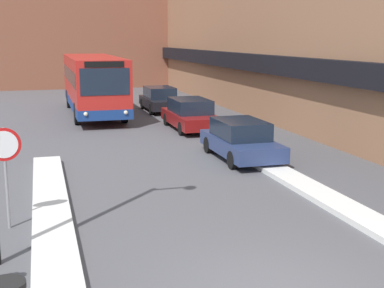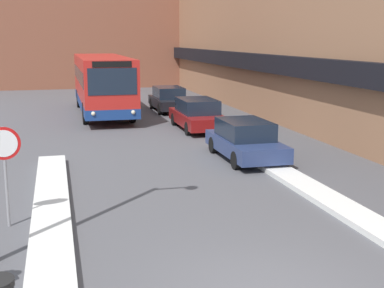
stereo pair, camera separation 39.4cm
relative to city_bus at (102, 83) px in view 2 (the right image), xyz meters
name	(u,v)px [view 2 (the right image)]	position (x,y,z in m)	size (l,w,h in m)	color
building_row_right	(272,28)	(10.73, 0.94, 3.14)	(5.50, 60.00, 9.93)	#996B4C
snow_bank_left	(51,253)	(-2.85, -20.57, -1.69)	(0.90, 17.53, 0.21)	silver
snow_bank_right	(338,205)	(4.35, -19.04, -1.72)	(0.90, 12.27, 0.15)	silver
city_bus	(102,83)	(0.00, 0.00, 0.00)	(2.67, 11.46, 3.30)	red
parked_car_front	(245,140)	(3.95, -13.08, -1.09)	(1.83, 4.34, 1.41)	navy
parked_car_middle	(198,114)	(3.95, -6.40, -1.07)	(1.89, 4.72, 1.46)	maroon
parked_car_back	(169,99)	(3.95, 0.30, -1.07)	(1.82, 4.32, 1.45)	black
stop_sign	(4,155)	(-3.81, -18.41, -0.09)	(0.76, 0.08, 2.36)	gray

